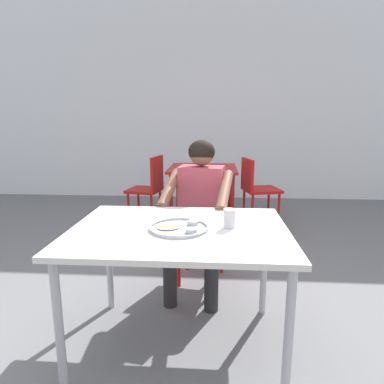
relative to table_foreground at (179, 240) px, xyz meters
The scene contains 10 objects.
ground_plane 0.70m from the table_foreground, 154.38° to the left, with size 12.00×12.00×0.05m, color slate.
back_wall 4.11m from the table_foreground, 91.37° to the left, with size 12.00×0.12×3.40m, color white.
table_foreground is the anchor object (origin of this frame).
thali_tray 0.08m from the table_foreground, 84.36° to the right, with size 0.33×0.33×0.03m.
drinking_cup 0.30m from the table_foreground, ahead, with size 0.07×0.07×0.11m.
chair_foreground 0.96m from the table_foreground, 83.83° to the left, with size 0.44×0.45×0.82m.
diner_foreground 0.72m from the table_foreground, 83.92° to the left, with size 0.55×0.59×1.18m.
table_background_red 2.45m from the table_foreground, 88.99° to the left, with size 0.84×0.85×0.73m.
chair_red_left 2.47m from the table_foreground, 104.80° to the left, with size 0.46×0.46×0.88m.
chair_red_right 2.56m from the table_foreground, 73.70° to the left, with size 0.51×0.50×0.85m.
Camera 1 is at (0.29, -1.81, 1.33)m, focal length 31.35 mm.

